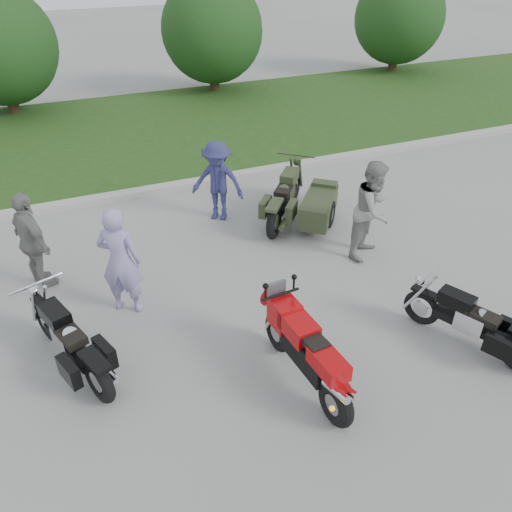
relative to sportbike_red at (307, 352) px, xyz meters
name	(u,v)px	position (x,y,z in m)	size (l,w,h in m)	color
ground	(254,362)	(-0.49, 0.63, -0.58)	(80.00, 80.00, 0.00)	#9B9B96
curb	(157,189)	(-0.49, 6.63, -0.51)	(60.00, 0.30, 0.15)	#A5A39B
grass_strip	(125,134)	(-0.49, 10.78, -0.51)	(60.00, 8.00, 0.14)	#365B1F
tree_mid_right	(212,31)	(3.51, 14.13, 1.61)	(3.60, 3.60, 4.00)	#3F2B1C
tree_far_right	(399,18)	(11.51, 14.13, 1.61)	(3.60, 3.60, 4.00)	#3F2B1C
sportbike_red	(307,352)	(0.00, 0.00, 0.00)	(0.45, 2.10, 1.00)	black
cruiser_left	(73,346)	(-2.84, 1.48, -0.14)	(0.96, 2.16, 0.87)	black
cruiser_right	(476,326)	(2.60, -0.32, -0.17)	(1.01, 1.97, 0.81)	black
cruiser_sidecar	(304,204)	(2.03, 4.00, -0.15)	(2.01, 2.22, 0.93)	black
person_stripe	(120,261)	(-1.93, 2.57, 0.35)	(0.68, 0.45, 1.86)	#958CBF
person_grey	(373,210)	(2.62, 2.47, 0.35)	(0.91, 0.71, 1.87)	gray
person_denim	(217,182)	(0.45, 4.88, 0.27)	(1.11, 0.64, 1.71)	navy
person_back	(32,242)	(-3.17, 3.80, 0.29)	(1.03, 0.43, 1.76)	gray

